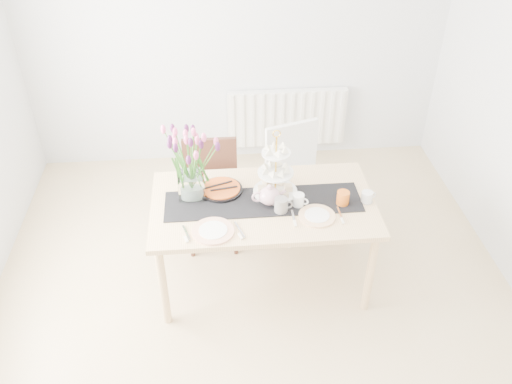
{
  "coord_description": "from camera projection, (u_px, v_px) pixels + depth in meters",
  "views": [
    {
      "loc": [
        -0.24,
        -2.64,
        3.1
      ],
      "look_at": [
        0.03,
        0.36,
        0.88
      ],
      "focal_mm": 38.0,
      "sensor_mm": 36.0,
      "label": 1
    }
  ],
  "objects": [
    {
      "name": "room_shell",
      "position": [
        257.0,
        171.0,
        3.2
      ],
      "size": [
        4.5,
        4.5,
        4.5
      ],
      "color": "tan",
      "rests_on": "ground"
    },
    {
      "name": "radiator",
      "position": [
        287.0,
        118.0,
        5.5
      ],
      "size": [
        1.2,
        0.08,
        0.6
      ],
      "primitive_type": "cube",
      "color": "white",
      "rests_on": "room_shell"
    },
    {
      "name": "cream_jug",
      "position": [
        367.0,
        197.0,
        3.84
      ],
      "size": [
        0.1,
        0.1,
        0.08
      ],
      "primitive_type": "cylinder",
      "rotation": [
        0.0,
        0.0,
        0.26
      ],
      "color": "silver",
      "rests_on": "dining_table"
    },
    {
      "name": "chair_brown",
      "position": [
        211.0,
        185.0,
        4.43
      ],
      "size": [
        0.44,
        0.44,
        0.89
      ],
      "rotation": [
        0.0,
        0.0,
        -0.01
      ],
      "color": "#381B14",
      "rests_on": "ground"
    },
    {
      "name": "tulip_vase",
      "position": [
        189.0,
        152.0,
        3.71
      ],
      "size": [
        0.67,
        0.67,
        0.58
      ],
      "rotation": [
        0.0,
        0.0,
        -0.35
      ],
      "color": "silver",
      "rests_on": "dining_table"
    },
    {
      "name": "dining_table",
      "position": [
        263.0,
        211.0,
        3.91
      ],
      "size": [
        1.6,
        0.9,
        0.75
      ],
      "color": "tan",
      "rests_on": "ground"
    },
    {
      "name": "plate_right",
      "position": [
        317.0,
        216.0,
        3.73
      ],
      "size": [
        0.26,
        0.26,
        0.01
      ],
      "primitive_type": "cylinder",
      "rotation": [
        0.0,
        0.0,
        0.02
      ],
      "color": "silver",
      "rests_on": "dining_table"
    },
    {
      "name": "tart_tin",
      "position": [
        221.0,
        190.0,
        3.96
      ],
      "size": [
        0.31,
        0.31,
        0.04
      ],
      "rotation": [
        0.0,
        0.0,
        -0.08
      ],
      "color": "black",
      "rests_on": "dining_table"
    },
    {
      "name": "mug_grey",
      "position": [
        281.0,
        205.0,
        3.74
      ],
      "size": [
        0.1,
        0.1,
        0.11
      ],
      "primitive_type": "cylinder",
      "rotation": [
        0.0,
        0.0,
        0.04
      ],
      "color": "slate",
      "rests_on": "dining_table"
    },
    {
      "name": "mug_white",
      "position": [
        298.0,
        200.0,
        3.8
      ],
      "size": [
        0.11,
        0.11,
        0.1
      ],
      "primitive_type": "cylinder",
      "rotation": [
        0.0,
        0.0,
        -0.42
      ],
      "color": "white",
      "rests_on": "dining_table"
    },
    {
      "name": "chair_white",
      "position": [
        297.0,
        172.0,
        4.53
      ],
      "size": [
        0.59,
        0.59,
        0.95
      ],
      "rotation": [
        0.0,
        0.0,
        0.31
      ],
      "color": "white",
      "rests_on": "ground"
    },
    {
      "name": "table_runner",
      "position": [
        263.0,
        202.0,
        3.86
      ],
      "size": [
        1.4,
        0.35,
        0.01
      ],
      "primitive_type": "cube",
      "color": "black",
      "rests_on": "dining_table"
    },
    {
      "name": "cake_stand",
      "position": [
        275.0,
        178.0,
        3.87
      ],
      "size": [
        0.32,
        0.32,
        0.47
      ],
      "rotation": [
        0.0,
        0.0,
        0.25
      ],
      "color": "gold",
      "rests_on": "dining_table"
    },
    {
      "name": "plate_left",
      "position": [
        213.0,
        231.0,
        3.6
      ],
      "size": [
        0.36,
        0.36,
        0.01
      ],
      "primitive_type": "cylinder",
      "rotation": [
        0.0,
        0.0,
        0.31
      ],
      "color": "white",
      "rests_on": "dining_table"
    },
    {
      "name": "mug_orange",
      "position": [
        343.0,
        198.0,
        3.81
      ],
      "size": [
        0.12,
        0.12,
        0.11
      ],
      "primitive_type": "cylinder",
      "rotation": [
        0.0,
        0.0,
        0.92
      ],
      "color": "#CB5B16",
      "rests_on": "dining_table"
    },
    {
      "name": "teapot",
      "position": [
        269.0,
        196.0,
        3.8
      ],
      "size": [
        0.25,
        0.21,
        0.16
      ],
      "primitive_type": null,
      "rotation": [
        0.0,
        0.0,
        0.07
      ],
      "color": "silver",
      "rests_on": "dining_table"
    }
  ]
}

